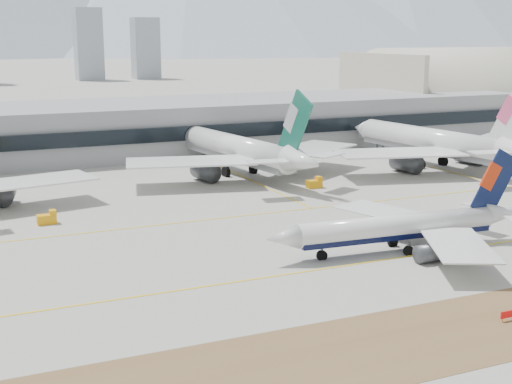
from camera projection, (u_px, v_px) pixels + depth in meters
name	position (u px, v px, depth m)	size (l,w,h in m)	color
ground	(261.00, 266.00, 109.97)	(3000.00, 3000.00, 0.00)	#98948E
taxiing_airliner	(406.00, 227.00, 117.50)	(48.53, 42.08, 16.30)	white
widebody_cathay	(242.00, 151.00, 179.25)	(65.57, 64.74, 23.61)	white
widebody_china_air	(436.00, 143.00, 190.33)	(68.43, 67.48, 24.59)	white
terminal	(102.00, 129.00, 210.92)	(280.00, 43.10, 15.00)	gray
hangar	(470.00, 121.00, 291.43)	(91.00, 60.00, 60.00)	beige
hold_sign_right	(508.00, 314.00, 88.84)	(2.20, 0.15, 1.35)	red
gse_c	(315.00, 183.00, 166.12)	(3.55, 2.00, 2.60)	#EE9E0C
gse_extra	(47.00, 218.00, 134.44)	(3.55, 2.00, 2.60)	#EE9E0C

